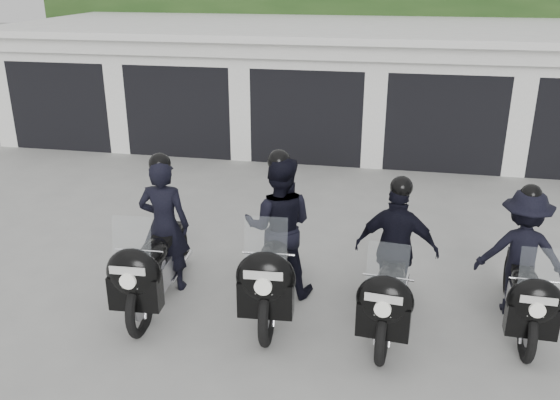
% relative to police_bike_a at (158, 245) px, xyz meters
% --- Properties ---
extents(ground, '(80.00, 80.00, 0.00)m').
position_rel_police_bike_a_xyz_m(ground, '(1.02, 0.99, -0.82)').
color(ground, '#9FA09A').
rests_on(ground, ground).
extents(garage_block, '(16.40, 6.80, 2.96)m').
position_rel_police_bike_a_xyz_m(garage_block, '(1.02, 9.05, 0.60)').
color(garage_block, white).
rests_on(garage_block, ground).
extents(background_vegetation, '(20.00, 3.90, 5.80)m').
position_rel_police_bike_a_xyz_m(background_vegetation, '(1.39, 13.91, 1.95)').
color(background_vegetation, '#1B3814').
rests_on(background_vegetation, ground).
extents(police_bike_a, '(0.79, 2.38, 2.07)m').
position_rel_police_bike_a_xyz_m(police_bike_a, '(0.00, 0.00, 0.00)').
color(police_bike_a, black).
rests_on(police_bike_a, ground).
extents(police_bike_b, '(1.03, 2.48, 2.16)m').
position_rel_police_bike_a_xyz_m(police_bike_b, '(1.59, 0.29, 0.09)').
color(police_bike_b, black).
rests_on(police_bike_b, ground).
extents(police_bike_c, '(1.13, 2.26, 1.97)m').
position_rel_police_bike_a_xyz_m(police_bike_c, '(3.14, 0.09, 0.01)').
color(police_bike_c, black).
rests_on(police_bike_c, ground).
extents(police_bike_d, '(1.13, 2.14, 1.86)m').
position_rel_police_bike_a_xyz_m(police_bike_d, '(4.75, 0.43, -0.03)').
color(police_bike_d, black).
rests_on(police_bike_d, ground).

